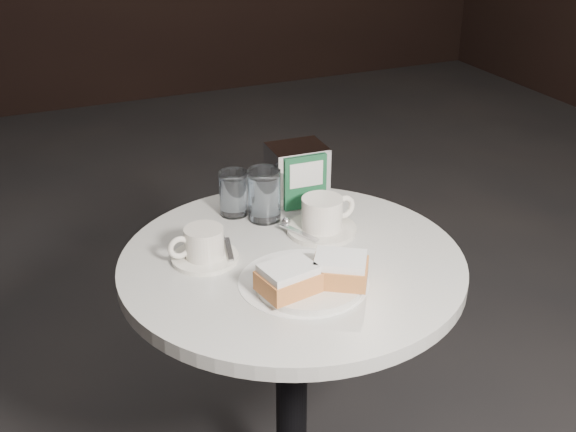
# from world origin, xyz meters

# --- Properties ---
(cafe_table) EXTENTS (0.70, 0.70, 0.74)m
(cafe_table) POSITION_xyz_m (0.00, 0.00, 0.55)
(cafe_table) COLOR black
(cafe_table) RESTS_ON ground
(sugar_spill) EXTENTS (0.28, 0.28, 0.00)m
(sugar_spill) POSITION_xyz_m (-0.02, -0.09, 0.75)
(sugar_spill) COLOR white
(sugar_spill) RESTS_ON cafe_table
(beignet_plate) EXTENTS (0.23, 0.23, 0.07)m
(beignet_plate) POSITION_xyz_m (-0.01, -0.13, 0.77)
(beignet_plate) COLOR silver
(beignet_plate) RESTS_ON cafe_table
(coffee_cup_left) EXTENTS (0.14, 0.14, 0.07)m
(coffee_cup_left) POSITION_xyz_m (-0.16, 0.06, 0.78)
(coffee_cup_left) COLOR silver
(coffee_cup_left) RESTS_ON cafe_table
(coffee_cup_right) EXTENTS (0.17, 0.17, 0.08)m
(coffee_cup_right) POSITION_xyz_m (0.11, 0.08, 0.78)
(coffee_cup_right) COLOR silver
(coffee_cup_right) RESTS_ON cafe_table
(water_glass_left) EXTENTS (0.07, 0.07, 0.10)m
(water_glass_left) POSITION_xyz_m (-0.04, 0.23, 0.79)
(water_glass_left) COLOR white
(water_glass_left) RESTS_ON cafe_table
(water_glass_right) EXTENTS (0.08, 0.08, 0.12)m
(water_glass_right) POSITION_xyz_m (0.01, 0.18, 0.80)
(water_glass_right) COLOR white
(water_glass_right) RESTS_ON cafe_table
(napkin_dispenser) EXTENTS (0.13, 0.11, 0.15)m
(napkin_dispenser) POSITION_xyz_m (0.11, 0.22, 0.82)
(napkin_dispenser) COLOR white
(napkin_dispenser) RESTS_ON cafe_table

